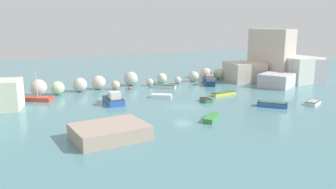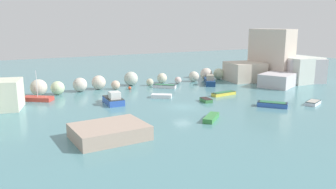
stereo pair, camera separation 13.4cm
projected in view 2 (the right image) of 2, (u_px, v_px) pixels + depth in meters
The scene contains 16 objects.
cove_water at pixel (183, 107), 49.25m from camera, with size 160.00×160.00×0.00m, color teal.
cliff_headland_right at pixel (280, 66), 70.21m from camera, with size 17.94×15.72×10.67m.
rock_breakwater at pixel (131, 81), 64.39m from camera, with size 39.20×4.60×2.76m.
stone_dock at pixel (109, 132), 35.81m from camera, with size 7.49×5.77×1.49m, color tan.
channel_buoy at pixel (130, 88), 61.97m from camera, with size 0.57×0.57×0.57m, color #E04C28.
moored_boat_0 at pixel (313, 103), 50.69m from camera, with size 3.44×2.58×0.56m.
moored_boat_1 at pixel (206, 100), 52.38m from camera, with size 1.48×2.36×0.57m.
moored_boat_2 at pixel (224, 94), 57.05m from camera, with size 4.53×1.61×0.59m.
moored_boat_3 at pixel (38, 99), 53.16m from camera, with size 4.83×4.21×4.76m.
moored_boat_4 at pixel (126, 136), 35.93m from camera, with size 2.00×2.97×0.57m.
moored_boat_5 at pixel (114, 99), 50.98m from camera, with size 2.57×4.68×1.97m.
moored_boat_6 at pixel (164, 86), 63.51m from camera, with size 3.97×3.85×0.63m.
moored_boat_7 at pixel (211, 118), 42.71m from camera, with size 3.75×3.47×0.58m.
moored_boat_8 at pixel (272, 104), 49.25m from camera, with size 3.88×4.16×0.72m.
moored_boat_9 at pixel (210, 81), 67.20m from camera, with size 4.74×6.44×2.00m.
moored_boat_10 at pixel (161, 96), 55.20m from camera, with size 3.50×3.07×0.58m.
Camera 2 is at (-24.25, -41.23, 12.04)m, focal length 36.38 mm.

